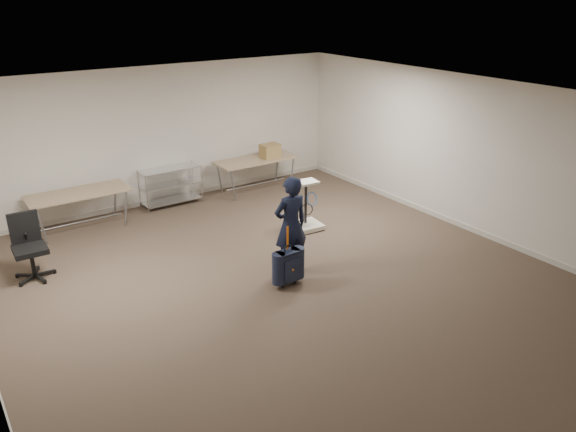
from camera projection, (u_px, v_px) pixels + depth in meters
ground at (286, 287)px, 8.47m from camera, size 9.00×9.00×0.00m
room_shell at (240, 251)px, 9.50m from camera, size 8.00×9.00×9.00m
folding_table_left at (78, 195)px, 10.23m from camera, size 1.80×0.75×0.73m
folding_table_right at (256, 161)px, 12.22m from camera, size 1.80×0.75×0.73m
wire_shelf at (171, 185)px, 11.51m from camera, size 1.22×0.47×0.80m
person at (291, 225)px, 8.65m from camera, size 0.59×0.40×1.58m
suitcase at (288, 266)px, 8.38m from camera, size 0.36×0.21×0.97m
office_chair at (32, 259)px, 8.64m from camera, size 0.62×0.62×1.03m
equipment_cart at (307, 216)px, 10.42m from camera, size 0.56×0.56×0.94m
cardboard_box at (270, 151)px, 12.25m from camera, size 0.41×0.31×0.30m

